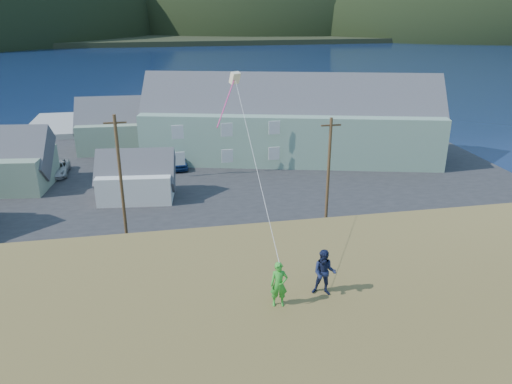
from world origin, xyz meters
The scene contains 14 objects.
ground centered at (0.00, 0.00, 0.00)m, with size 900.00×900.00×0.00m, color #0A1638.
grass_strip centered at (0.00, -2.00, 0.05)m, with size 110.00×8.00×0.10m, color #4C3D19.
waterfront_lot centered at (0.00, 17.00, 0.06)m, with size 72.00×36.00×0.12m, color #28282B.
wharf centered at (-6.00, 40.00, 0.45)m, with size 26.00×14.00×0.90m, color gray.
far_shore centered at (0.00, 330.00, 1.00)m, with size 900.00×320.00×2.00m, color black.
far_hills centered at (35.59, 279.38, 2.00)m, with size 760.00×265.00×143.00m.
lodge centered at (14.11, 20.09, 4.53)m, with size 34.73×17.35×11.77m.
shed_white centered at (-3.03, 10.24, 2.18)m, with size 7.55×5.41×5.64m.
shed_palegreen_far centered at (-4.73, 27.39, 2.99)m, with size 11.88×7.10×7.85m.
utility_poles centered at (-3.58, 1.50, 4.73)m, with size 32.00×0.24×9.76m.
parked_cars centered at (-7.25, 20.38, 0.86)m, with size 24.50×12.56×1.57m.
kite_flyer_green centered at (3.38, -19.52, 8.05)m, with size 0.62×0.41×1.69m, color green.
kite_flyer_navy centered at (5.18, -19.12, 8.10)m, with size 0.87×0.68×1.79m, color #161E3E.
kite_rig centered at (3.22, -10.41, 13.64)m, with size 0.93×5.04×10.70m.
Camera 1 is at (-0.24, -34.29, 17.43)m, focal length 35.00 mm.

